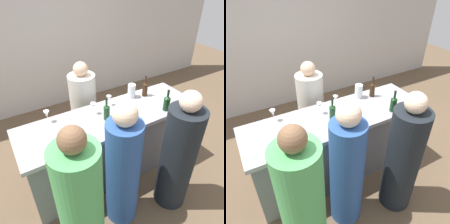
# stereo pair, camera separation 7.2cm
# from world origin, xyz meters

# --- Properties ---
(ground_plane) EXTENTS (12.00, 12.00, 0.00)m
(ground_plane) POSITION_xyz_m (0.00, 0.00, 0.00)
(ground_plane) COLOR brown
(back_wall) EXTENTS (8.00, 0.10, 2.80)m
(back_wall) POSITION_xyz_m (0.00, 2.20, 1.40)
(back_wall) COLOR #BCB7B2
(back_wall) RESTS_ON ground
(bar_counter) EXTENTS (2.29, 0.71, 0.96)m
(bar_counter) POSITION_xyz_m (0.00, 0.00, 0.48)
(bar_counter) COLOR slate
(bar_counter) RESTS_ON ground
(wine_bottle_leftmost_olive_green) EXTENTS (0.07, 0.07, 0.28)m
(wine_bottle_leftmost_olive_green) POSITION_xyz_m (-0.09, -0.03, 1.07)
(wine_bottle_leftmost_olive_green) COLOR #193D1E
(wine_bottle_leftmost_olive_green) RESTS_ON bar_counter
(wine_bottle_second_left_amber_brown) EXTENTS (0.07, 0.07, 0.29)m
(wine_bottle_second_left_amber_brown) POSITION_xyz_m (0.64, 0.18, 1.07)
(wine_bottle_second_left_amber_brown) COLOR #331E0F
(wine_bottle_second_left_amber_brown) RESTS_ON bar_counter
(wine_bottle_center_dark_green) EXTENTS (0.08, 0.08, 0.28)m
(wine_bottle_center_dark_green) POSITION_xyz_m (0.64, -0.24, 1.07)
(wine_bottle_center_dark_green) COLOR black
(wine_bottle_center_dark_green) RESTS_ON bar_counter
(wine_glass_near_left) EXTENTS (0.07, 0.07, 0.15)m
(wine_glass_near_left) POSITION_xyz_m (-0.17, 0.15, 1.07)
(wine_glass_near_left) COLOR white
(wine_glass_near_left) RESTS_ON bar_counter
(wine_glass_near_center) EXTENTS (0.07, 0.07, 0.14)m
(wine_glass_near_center) POSITION_xyz_m (0.09, 0.22, 1.06)
(wine_glass_near_center) COLOR white
(wine_glass_near_center) RESTS_ON bar_counter
(wine_glass_near_right) EXTENTS (0.07, 0.07, 0.15)m
(wine_glass_near_right) POSITION_xyz_m (-0.70, 0.28, 1.06)
(wine_glass_near_right) COLOR white
(wine_glass_near_right) RESTS_ON bar_counter
(water_pitcher) EXTENTS (0.11, 0.11, 0.19)m
(water_pitcher) POSITION_xyz_m (0.46, 0.25, 1.06)
(water_pitcher) COLOR silver
(water_pitcher) RESTS_ON bar_counter
(person_left_guest) EXTENTS (0.48, 0.48, 1.54)m
(person_left_guest) POSITION_xyz_m (0.39, -0.76, 0.70)
(person_left_guest) COLOR black
(person_left_guest) RESTS_ON ground
(person_center_guest) EXTENTS (0.48, 0.48, 1.63)m
(person_center_guest) POSITION_xyz_m (-0.79, -0.80, 0.75)
(person_center_guest) COLOR #4CA559
(person_center_guest) RESTS_ON ground
(person_right_guest) EXTENTS (0.45, 0.45, 1.54)m
(person_right_guest) POSITION_xyz_m (-0.24, -0.61, 0.71)
(person_right_guest) COLOR #284C8C
(person_right_guest) RESTS_ON ground
(person_server_behind) EXTENTS (0.49, 0.49, 1.43)m
(person_server_behind) POSITION_xyz_m (-0.08, 0.67, 0.65)
(person_server_behind) COLOR beige
(person_server_behind) RESTS_ON ground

